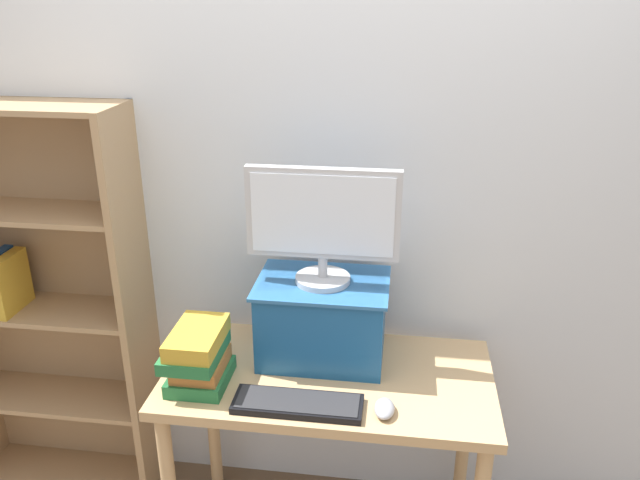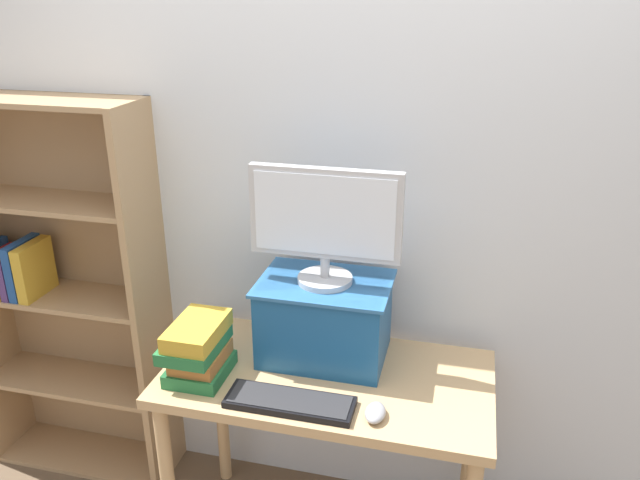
{
  "view_description": "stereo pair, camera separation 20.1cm",
  "coord_description": "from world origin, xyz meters",
  "px_view_note": "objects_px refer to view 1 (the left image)",
  "views": [
    {
      "loc": [
        0.22,
        -1.8,
        2.02
      ],
      "look_at": [
        -0.03,
        0.05,
        1.26
      ],
      "focal_mm": 35.0,
      "sensor_mm": 36.0,
      "label": 1
    },
    {
      "loc": [
        0.42,
        -1.76,
        2.02
      ],
      "look_at": [
        -0.03,
        0.05,
        1.26
      ],
      "focal_mm": 35.0,
      "sensor_mm": 36.0,
      "label": 2
    }
  ],
  "objects_px": {
    "computer_monitor": "(323,221)",
    "book_stack": "(198,356)",
    "desk": "(328,400)",
    "keyboard": "(298,404)",
    "riser_box": "(323,317)",
    "computer_mouse": "(384,408)",
    "bookshelf_unit": "(39,304)"
  },
  "relations": [
    {
      "from": "computer_mouse",
      "to": "book_stack",
      "type": "xyz_separation_m",
      "value": [
        -0.62,
        0.08,
        0.08
      ]
    },
    {
      "from": "desk",
      "to": "bookshelf_unit",
      "type": "bearing_deg",
      "value": 168.96
    },
    {
      "from": "riser_box",
      "to": "book_stack",
      "type": "bearing_deg",
      "value": -149.89
    },
    {
      "from": "desk",
      "to": "book_stack",
      "type": "bearing_deg",
      "value": -165.76
    },
    {
      "from": "computer_monitor",
      "to": "book_stack",
      "type": "xyz_separation_m",
      "value": [
        -0.39,
        -0.22,
        -0.42
      ]
    },
    {
      "from": "desk",
      "to": "book_stack",
      "type": "relative_size",
      "value": 4.36
    },
    {
      "from": "computer_monitor",
      "to": "book_stack",
      "type": "relative_size",
      "value": 1.99
    },
    {
      "from": "desk",
      "to": "keyboard",
      "type": "xyz_separation_m",
      "value": [
        -0.07,
        -0.2,
        0.12
      ]
    },
    {
      "from": "book_stack",
      "to": "computer_monitor",
      "type": "bearing_deg",
      "value": 29.94
    },
    {
      "from": "keyboard",
      "to": "computer_mouse",
      "type": "height_order",
      "value": "computer_mouse"
    },
    {
      "from": "bookshelf_unit",
      "to": "computer_monitor",
      "type": "xyz_separation_m",
      "value": [
        1.16,
        -0.12,
        0.46
      ]
    },
    {
      "from": "bookshelf_unit",
      "to": "computer_monitor",
      "type": "bearing_deg",
      "value": -5.78
    },
    {
      "from": "desk",
      "to": "computer_mouse",
      "type": "distance_m",
      "value": 0.31
    },
    {
      "from": "riser_box",
      "to": "book_stack",
      "type": "relative_size",
      "value": 1.77
    },
    {
      "from": "keyboard",
      "to": "book_stack",
      "type": "bearing_deg",
      "value": 165.6
    },
    {
      "from": "riser_box",
      "to": "bookshelf_unit",
      "type": "bearing_deg",
      "value": 174.29
    },
    {
      "from": "bookshelf_unit",
      "to": "computer_mouse",
      "type": "relative_size",
      "value": 15.79
    },
    {
      "from": "riser_box",
      "to": "computer_monitor",
      "type": "relative_size",
      "value": 0.89
    },
    {
      "from": "computer_monitor",
      "to": "keyboard",
      "type": "bearing_deg",
      "value": -96.87
    },
    {
      "from": "book_stack",
      "to": "computer_mouse",
      "type": "bearing_deg",
      "value": -7.65
    },
    {
      "from": "computer_monitor",
      "to": "computer_mouse",
      "type": "relative_size",
      "value": 4.94
    },
    {
      "from": "riser_box",
      "to": "desk",
      "type": "bearing_deg",
      "value": -73.38
    },
    {
      "from": "computer_monitor",
      "to": "book_stack",
      "type": "bearing_deg",
      "value": -150.06
    },
    {
      "from": "bookshelf_unit",
      "to": "riser_box",
      "type": "distance_m",
      "value": 1.17
    },
    {
      "from": "bookshelf_unit",
      "to": "computer_mouse",
      "type": "distance_m",
      "value": 1.46
    },
    {
      "from": "bookshelf_unit",
      "to": "computer_mouse",
      "type": "bearing_deg",
      "value": -16.89
    },
    {
      "from": "riser_box",
      "to": "book_stack",
      "type": "xyz_separation_m",
      "value": [
        -0.39,
        -0.22,
        -0.05
      ]
    },
    {
      "from": "keyboard",
      "to": "computer_mouse",
      "type": "distance_m",
      "value": 0.27
    },
    {
      "from": "desk",
      "to": "riser_box",
      "type": "relative_size",
      "value": 2.46
    },
    {
      "from": "riser_box",
      "to": "computer_mouse",
      "type": "relative_size",
      "value": 4.41
    },
    {
      "from": "desk",
      "to": "computer_monitor",
      "type": "bearing_deg",
      "value": 106.82
    },
    {
      "from": "computer_mouse",
      "to": "desk",
      "type": "bearing_deg",
      "value": 136.44
    }
  ]
}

